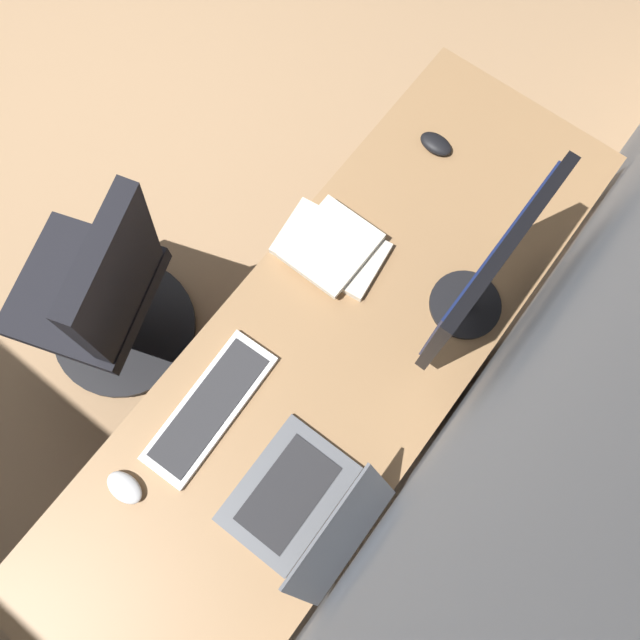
{
  "coord_description": "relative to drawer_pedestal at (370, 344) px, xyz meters",
  "views": [
    {
      "loc": [
        0.52,
        2.16,
        2.32
      ],
      "look_at": [
        0.18,
        1.9,
        0.95
      ],
      "focal_mm": 33.7,
      "sensor_mm": 36.0,
      "label": 1
    }
  ],
  "objects": [
    {
      "name": "mouse_spare",
      "position": [
        0.78,
        -0.24,
        0.4
      ],
      "size": [
        0.06,
        0.1,
        0.03
      ],
      "primitive_type": "ellipsoid",
      "color": "silver",
      "rests_on": "desk"
    },
    {
      "name": "mouse_main",
      "position": [
        -0.52,
        -0.17,
        0.4
      ],
      "size": [
        0.06,
        0.1,
        0.03
      ],
      "primitive_type": "ellipsoid",
      "color": "black",
      "rests_on": "desk"
    },
    {
      "name": "desk",
      "position": [
        0.18,
        -0.03,
        0.31
      ],
      "size": [
        2.05,
        0.67,
        0.73
      ],
      "color": "#936D47",
      "rests_on": "ground"
    },
    {
      "name": "book_stack_near",
      "position": [
        -0.06,
        -0.22,
        0.41
      ],
      "size": [
        0.24,
        0.32,
        0.05
      ],
      "color": "beige",
      "rests_on": "desk"
    },
    {
      "name": "keyboard_main",
      "position": [
        0.5,
        -0.2,
        0.39
      ],
      "size": [
        0.43,
        0.16,
        0.02
      ],
      "color": "silver",
      "rests_on": "desk"
    },
    {
      "name": "floor_plane",
      "position": [
        -0.0,
        -1.98,
        -0.35
      ],
      "size": [
        5.53,
        5.53,
        0.0
      ],
      "primitive_type": "plane",
      "color": "#9E7A56"
    },
    {
      "name": "drawer_pedestal",
      "position": [
        0.0,
        0.0,
        0.0
      ],
      "size": [
        0.4,
        0.51,
        0.69
      ],
      "color": "#936D47",
      "rests_on": "ground"
    },
    {
      "name": "office_chair",
      "position": [
        0.43,
        -0.77,
        0.11
      ],
      "size": [
        0.56,
        0.6,
        0.97
      ],
      "color": "black",
      "rests_on": "ground"
    },
    {
      "name": "laptop_leftmost",
      "position": [
        0.54,
        0.17,
        0.43
      ],
      "size": [
        0.33,
        0.34,
        0.21
      ],
      "color": "#595B60",
      "rests_on": "desk"
    },
    {
      "name": "monitor_primary",
      "position": [
        -0.15,
        0.17,
        0.64
      ],
      "size": [
        0.51,
        0.2,
        0.44
      ],
      "color": "black",
      "rests_on": "desk"
    },
    {
      "name": "wall_back",
      "position": [
        -0.0,
        0.38,
        0.95
      ],
      "size": [
        4.8,
        0.1,
        2.6
      ],
      "primitive_type": "cube",
      "color": "#8C939E",
      "rests_on": "ground"
    }
  ]
}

